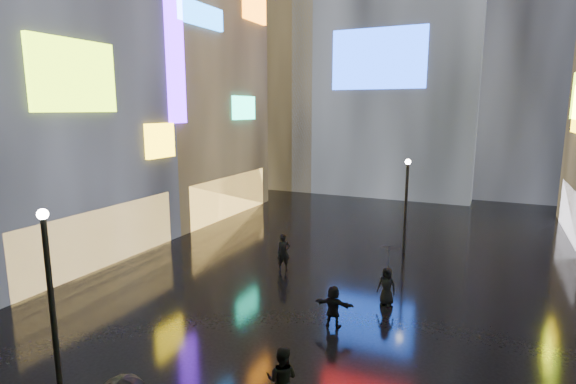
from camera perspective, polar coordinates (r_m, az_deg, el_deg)
The scene contains 12 objects.
ground at distance 24.05m, azimuth 8.02°, elevation -8.59°, with size 140.00×140.00×0.00m, color black.
building_left_mid at distance 27.67m, azimuth -31.31°, elevation 17.66°, with size 10.28×12.70×24.00m.
building_left_far at distance 35.82m, azimuth -14.63°, elevation 15.22°, with size 10.28×12.00×22.00m.
tower_flank_right at distance 48.80m, azimuth 29.11°, elevation 20.07°, with size 12.00×12.00×34.00m, color black.
tower_flank_left at distance 48.61m, azimuth -0.36°, elevation 16.60°, with size 10.00×10.00×26.00m, color black.
lamp_near at distance 14.26m, azimuth -27.96°, elevation -10.78°, with size 0.30×0.30×5.20m.
lamp_far at distance 25.12m, azimuth 14.77°, elevation -1.06°, with size 0.30×0.30×5.20m.
pedestrian_1 at distance 12.64m, azimuth -0.78°, elevation -22.70°, with size 0.87×0.68×1.79m, color black.
pedestrian_4 at distance 18.94m, azimuth 12.42°, elevation -11.60°, with size 0.76×0.49×1.55m, color black.
pedestrian_5 at distance 16.85m, azimuth 5.77°, elevation -14.27°, with size 1.44×0.46×1.56m, color black.
pedestrian_6 at distance 22.19m, azimuth -0.57°, elevation -7.67°, with size 0.66×0.43×1.81m, color black.
umbrella_2 at distance 18.51m, azimuth 12.58°, elevation -8.02°, with size 1.03×1.05×0.94m, color black.
Camera 1 is at (6.32, -1.85, 7.81)m, focal length 28.00 mm.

